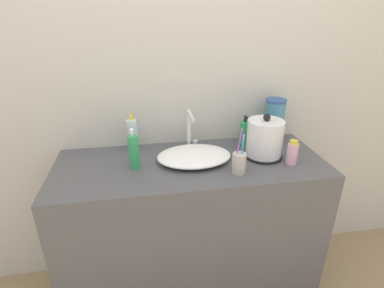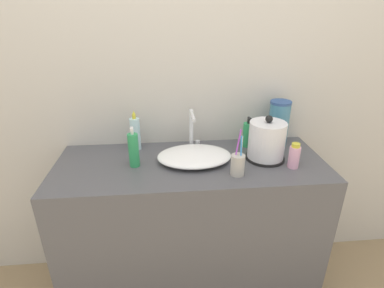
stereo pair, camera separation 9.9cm
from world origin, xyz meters
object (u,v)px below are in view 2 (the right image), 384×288
object	(u,v)px
toothbrush_cup	(238,164)
mouthwash_bottle	(135,133)
faucet	(193,128)
lotion_bottle	(134,150)
shampoo_bottle	(248,134)
hand_cream_bottle	(294,156)
water_pitcher	(278,123)
electric_kettle	(266,142)

from	to	relation	value
toothbrush_cup	mouthwash_bottle	distance (m)	0.59
faucet	lotion_bottle	world-z (taller)	faucet
toothbrush_cup	shampoo_bottle	bearing A→B (deg)	67.39
mouthwash_bottle	hand_cream_bottle	world-z (taller)	mouthwash_bottle
faucet	shampoo_bottle	distance (m)	0.31
lotion_bottle	water_pitcher	xyz separation A→B (m)	(0.78, 0.18, 0.04)
lotion_bottle	shampoo_bottle	distance (m)	0.63
electric_kettle	water_pitcher	world-z (taller)	water_pitcher
hand_cream_bottle	mouthwash_bottle	bearing A→B (deg)	159.84
faucet	water_pitcher	world-z (taller)	water_pitcher
mouthwash_bottle	faucet	bearing A→B (deg)	-5.80
lotion_bottle	water_pitcher	world-z (taller)	water_pitcher
toothbrush_cup	mouthwash_bottle	xyz separation A→B (m)	(-0.49, 0.33, 0.04)
toothbrush_cup	lotion_bottle	size ratio (longest dim) A/B	1.07
shampoo_bottle	water_pitcher	bearing A→B (deg)	2.02
mouthwash_bottle	water_pitcher	xyz separation A→B (m)	(0.78, -0.02, 0.04)
electric_kettle	shampoo_bottle	bearing A→B (deg)	107.66
shampoo_bottle	hand_cream_bottle	size ratio (longest dim) A/B	1.37
shampoo_bottle	electric_kettle	bearing A→B (deg)	-72.34
faucet	shampoo_bottle	world-z (taller)	faucet
electric_kettle	shampoo_bottle	xyz separation A→B (m)	(-0.05, 0.16, -0.02)
lotion_bottle	shampoo_bottle	bearing A→B (deg)	16.04
toothbrush_cup	mouthwash_bottle	size ratio (longest dim) A/B	0.99
faucet	toothbrush_cup	size ratio (longest dim) A/B	1.01
faucet	lotion_bottle	xyz separation A→B (m)	(-0.30, -0.16, -0.04)
water_pitcher	mouthwash_bottle	bearing A→B (deg)	178.88
shampoo_bottle	water_pitcher	world-z (taller)	water_pitcher
lotion_bottle	mouthwash_bottle	world-z (taller)	mouthwash_bottle
mouthwash_bottle	hand_cream_bottle	bearing A→B (deg)	-20.16
hand_cream_bottle	toothbrush_cup	bearing A→B (deg)	-171.26
electric_kettle	toothbrush_cup	bearing A→B (deg)	-141.03
electric_kettle	mouthwash_bottle	size ratio (longest dim) A/B	1.07
mouthwash_bottle	water_pitcher	bearing A→B (deg)	-1.12
faucet	mouthwash_bottle	xyz separation A→B (m)	(-0.31, 0.03, -0.03)
electric_kettle	toothbrush_cup	size ratio (longest dim) A/B	1.07
toothbrush_cup	mouthwash_bottle	world-z (taller)	mouthwash_bottle
electric_kettle	shampoo_bottle	world-z (taller)	electric_kettle
faucet	lotion_bottle	distance (m)	0.34
electric_kettle	lotion_bottle	xyz separation A→B (m)	(-0.66, -0.01, -0.01)
shampoo_bottle	mouthwash_bottle	bearing A→B (deg)	178.01
toothbrush_cup	shampoo_bottle	size ratio (longest dim) A/B	1.27
lotion_bottle	hand_cream_bottle	size ratio (longest dim) A/B	1.61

